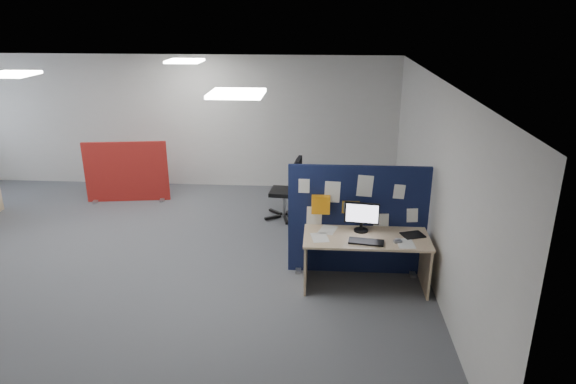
# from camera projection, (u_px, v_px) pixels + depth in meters

# --- Properties ---
(floor) EXTENTS (9.00, 9.00, 0.00)m
(floor) POSITION_uv_depth(u_px,v_px,m) (122.00, 260.00, 7.70)
(floor) COLOR #54565B
(floor) RESTS_ON ground
(ceiling) EXTENTS (9.00, 7.00, 0.02)m
(ceiling) POSITION_uv_depth(u_px,v_px,m) (99.00, 78.00, 6.78)
(ceiling) COLOR white
(ceiling) RESTS_ON wall_back
(wall_back) EXTENTS (9.00, 0.02, 2.70)m
(wall_back) POSITION_uv_depth(u_px,v_px,m) (178.00, 122.00, 10.52)
(wall_back) COLOR silver
(wall_back) RESTS_ON floor
(wall_right) EXTENTS (0.02, 7.00, 2.70)m
(wall_right) POSITION_uv_depth(u_px,v_px,m) (434.00, 181.00, 6.96)
(wall_right) COLOR silver
(wall_right) RESTS_ON floor
(ceiling_lights) EXTENTS (4.10, 4.10, 0.04)m
(ceiling_lights) POSITION_uv_depth(u_px,v_px,m) (141.00, 74.00, 7.40)
(ceiling_lights) COLOR white
(ceiling_lights) RESTS_ON ceiling
(navy_divider) EXTENTS (1.92, 0.30, 1.59)m
(navy_divider) POSITION_uv_depth(u_px,v_px,m) (356.00, 220.00, 7.11)
(navy_divider) COLOR #0F1239
(navy_divider) RESTS_ON floor
(main_desk) EXTENTS (1.65, 0.74, 0.73)m
(main_desk) POSITION_uv_depth(u_px,v_px,m) (366.00, 247.00, 6.85)
(main_desk) COLOR tan
(main_desk) RESTS_ON floor
(monitor_main) EXTENTS (0.46, 0.19, 0.41)m
(monitor_main) POSITION_uv_depth(u_px,v_px,m) (362.00, 215.00, 6.85)
(monitor_main) COLOR black
(monitor_main) RESTS_ON main_desk
(keyboard) EXTENTS (0.47, 0.24, 0.02)m
(keyboard) POSITION_uv_depth(u_px,v_px,m) (366.00, 242.00, 6.58)
(keyboard) COLOR black
(keyboard) RESTS_ON main_desk
(mouse) EXTENTS (0.11, 0.09, 0.03)m
(mouse) POSITION_uv_depth(u_px,v_px,m) (398.00, 241.00, 6.59)
(mouse) COLOR gray
(mouse) RESTS_ON main_desk
(paper_tray) EXTENTS (0.34, 0.30, 0.01)m
(paper_tray) POSITION_uv_depth(u_px,v_px,m) (413.00, 235.00, 6.79)
(paper_tray) COLOR black
(paper_tray) RESTS_ON main_desk
(red_divider) EXTENTS (1.57, 0.30, 1.18)m
(red_divider) POSITION_uv_depth(u_px,v_px,m) (127.00, 172.00, 9.86)
(red_divider) COLOR #A2151C
(red_divider) RESTS_ON floor
(office_chair) EXTENTS (0.72, 0.73, 1.10)m
(office_chair) POSITION_uv_depth(u_px,v_px,m) (290.00, 185.00, 9.03)
(office_chair) COLOR black
(office_chair) RESTS_ON floor
(desk_papers) EXTENTS (1.34, 0.69, 0.00)m
(desk_papers) POSITION_uv_depth(u_px,v_px,m) (350.00, 237.00, 6.75)
(desk_papers) COLOR white
(desk_papers) RESTS_ON main_desk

